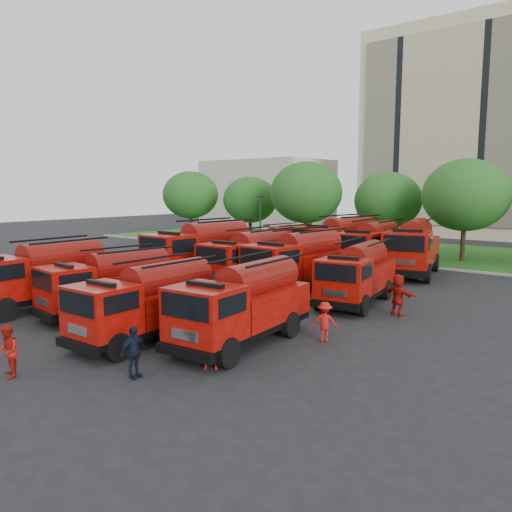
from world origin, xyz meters
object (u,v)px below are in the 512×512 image
at_px(fire_truck_0, 42,275).
at_px(fire_truck_11, 413,247).
at_px(fire_truck_6, 298,262).
at_px(fire_truck_8, 280,245).
at_px(fire_truck_10, 371,247).
at_px(fire_truck_7, 358,274).
at_px(firefighter_1, 9,377).
at_px(firefighter_5, 397,315).
at_px(fire_truck_9, 340,242).
at_px(firefighter_0, 211,368).
at_px(fire_truck_1, 110,283).
at_px(firefighter_3, 324,342).
at_px(fire_truck_3, 243,304).
at_px(fire_truck_4, 202,251).
at_px(firefighter_4, 146,303).
at_px(firefighter_2, 134,378).
at_px(fire_truck_2, 149,302).
at_px(fire_truck_5, 250,259).

xyz_separation_m(fire_truck_0, fire_truck_11, (10.24, 20.32, 0.25)).
relative_size(fire_truck_6, fire_truck_8, 1.13).
bearing_deg(fire_truck_10, fire_truck_7, -72.31).
height_order(firefighter_1, firefighter_5, firefighter_5).
distance_m(fire_truck_8, fire_truck_10, 7.24).
relative_size(fire_truck_9, firefighter_0, 4.29).
bearing_deg(fire_truck_1, firefighter_3, 20.28).
xyz_separation_m(fire_truck_0, fire_truck_3, (11.24, 1.73, -0.07)).
bearing_deg(fire_truck_4, firefighter_0, -42.30).
bearing_deg(fire_truck_1, firefighter_4, 109.22).
height_order(fire_truck_6, firefighter_1, fire_truck_6).
relative_size(fire_truck_4, fire_truck_11, 0.95).
bearing_deg(fire_truck_1, firefighter_0, -8.62).
relative_size(fire_truck_3, firefighter_0, 3.52).
height_order(fire_truck_11, firefighter_3, fire_truck_11).
relative_size(fire_truck_8, firefighter_2, 4.04).
bearing_deg(fire_truck_10, fire_truck_3, -83.09).
distance_m(fire_truck_8, fire_truck_11, 9.98).
distance_m(firefighter_0, firefighter_4, 10.19).
relative_size(fire_truck_1, fire_truck_10, 0.84).
xyz_separation_m(fire_truck_11, firefighter_3, (3.22, -16.49, -1.83)).
bearing_deg(firefighter_0, firefighter_2, -159.51).
relative_size(fire_truck_9, firefighter_3, 5.42).
xyz_separation_m(fire_truck_11, firefighter_5, (3.74, -11.02, -1.83)).
bearing_deg(firefighter_1, fire_truck_2, 110.24).
bearing_deg(fire_truck_0, fire_truck_3, 5.73).
bearing_deg(fire_truck_10, firefighter_3, -74.23).
relative_size(firefighter_0, firefighter_4, 1.24).
relative_size(fire_truck_2, fire_truck_6, 0.87).
xyz_separation_m(fire_truck_1, firefighter_3, (9.82, 2.56, -1.45)).
bearing_deg(firefighter_1, firefighter_2, 61.87).
xyz_separation_m(fire_truck_3, fire_truck_11, (-1.00, 18.59, 0.33)).
distance_m(fire_truck_3, fire_truck_9, 19.72).
bearing_deg(fire_truck_9, fire_truck_4, -105.44).
relative_size(fire_truck_8, firefighter_1, 4.03).
bearing_deg(fire_truck_11, fire_truck_6, -121.21).
xyz_separation_m(fire_truck_2, fire_truck_10, (-0.55, 19.74, 0.27)).
xyz_separation_m(fire_truck_0, firefighter_4, (3.05, 3.73, -1.58)).
relative_size(fire_truck_6, firefighter_2, 4.57).
bearing_deg(firefighter_5, fire_truck_7, -0.55).
bearing_deg(fire_truck_11, fire_truck_0, -130.69).
distance_m(fire_truck_5, firefighter_1, 16.22).
bearing_deg(fire_truck_0, firefighter_5, 30.60).
xyz_separation_m(fire_truck_2, fire_truck_11, (2.11, 20.43, 0.38)).
relative_size(fire_truck_5, firefighter_5, 3.79).
bearing_deg(fire_truck_7, firefighter_1, -112.37).
height_order(fire_truck_6, firefighter_2, fire_truck_6).
relative_size(fire_truck_4, firefighter_0, 4.17).
distance_m(fire_truck_3, firefighter_2, 4.92).
distance_m(fire_truck_4, fire_truck_6, 6.89).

